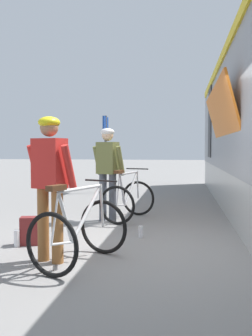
{
  "coord_description": "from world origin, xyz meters",
  "views": [
    {
      "loc": [
        0.39,
        -4.84,
        1.38
      ],
      "look_at": [
        -0.54,
        1.26,
        1.05
      ],
      "focal_mm": 39.16,
      "sensor_mm": 36.0,
      "label": 1
    }
  ],
  "objects_px": {
    "water_bottle_near_the_bikes": "(141,232)",
    "platform_sign_post": "(106,141)",
    "backpack_on_platform": "(31,231)",
    "cyclist_far_in_olive": "(108,166)",
    "bicycle_near_white": "(79,231)",
    "water_bottle_by_the_backpack": "(17,238)",
    "cyclist_near_in_red": "(50,175)",
    "bicycle_far_silver": "(128,199)"
  },
  "relations": [
    {
      "from": "cyclist_far_in_olive",
      "to": "bicycle_far_silver",
      "type": "bearing_deg",
      "value": 24.86
    },
    {
      "from": "bicycle_far_silver",
      "to": "cyclist_near_in_red",
      "type": "bearing_deg",
      "value": -101.31
    },
    {
      "from": "bicycle_near_white",
      "to": "backpack_on_platform",
      "type": "distance_m",
      "value": 1.24
    },
    {
      "from": "bicycle_near_white",
      "to": "water_bottle_by_the_backpack",
      "type": "height_order",
      "value": "bicycle_near_white"
    },
    {
      "from": "water_bottle_by_the_backpack",
      "to": "platform_sign_post",
      "type": "distance_m",
      "value": 6.63
    },
    {
      "from": "water_bottle_by_the_backpack",
      "to": "cyclist_near_in_red",
      "type": "bearing_deg",
      "value": -38.79
    },
    {
      "from": "cyclist_far_in_olive",
      "to": "platform_sign_post",
      "type": "relative_size",
      "value": 0.73
    },
    {
      "from": "bicycle_near_white",
      "to": "water_bottle_near_the_bikes",
      "type": "distance_m",
      "value": 1.55
    },
    {
      "from": "water_bottle_by_the_backpack",
      "to": "platform_sign_post",
      "type": "bearing_deg",
      "value": 90.75
    },
    {
      "from": "water_bottle_near_the_bikes",
      "to": "platform_sign_post",
      "type": "height_order",
      "value": "platform_sign_post"
    },
    {
      "from": "water_bottle_by_the_backpack",
      "to": "platform_sign_post",
      "type": "xyz_separation_m",
      "value": [
        -0.08,
        6.46,
        1.5
      ]
    },
    {
      "from": "platform_sign_post",
      "to": "bicycle_near_white",
      "type": "bearing_deg",
      "value": -80.61
    },
    {
      "from": "cyclist_near_in_red",
      "to": "bicycle_near_white",
      "type": "distance_m",
      "value": 0.76
    },
    {
      "from": "backpack_on_platform",
      "to": "water_bottle_near_the_bikes",
      "type": "height_order",
      "value": "backpack_on_platform"
    },
    {
      "from": "cyclist_near_in_red",
      "to": "platform_sign_post",
      "type": "bearing_deg",
      "value": 96.43
    },
    {
      "from": "cyclist_far_in_olive",
      "to": "backpack_on_platform",
      "type": "distance_m",
      "value": 2.18
    },
    {
      "from": "platform_sign_post",
      "to": "water_bottle_near_the_bikes",
      "type": "bearing_deg",
      "value": -72.92
    },
    {
      "from": "bicycle_far_silver",
      "to": "backpack_on_platform",
      "type": "bearing_deg",
      "value": -118.83
    },
    {
      "from": "bicycle_near_white",
      "to": "cyclist_near_in_red",
      "type": "bearing_deg",
      "value": 171.7
    },
    {
      "from": "bicycle_near_white",
      "to": "platform_sign_post",
      "type": "xyz_separation_m",
      "value": [
        -1.17,
        7.08,
        1.22
      ]
    },
    {
      "from": "bicycle_near_white",
      "to": "backpack_on_platform",
      "type": "bearing_deg",
      "value": 140.79
    },
    {
      "from": "cyclist_near_in_red",
      "to": "cyclist_far_in_olive",
      "type": "xyz_separation_m",
      "value": [
        0.18,
        2.57,
        0.0
      ]
    },
    {
      "from": "bicycle_near_white",
      "to": "platform_sign_post",
      "type": "height_order",
      "value": "platform_sign_post"
    },
    {
      "from": "cyclist_near_in_red",
      "to": "bicycle_far_silver",
      "type": "relative_size",
      "value": 1.45
    },
    {
      "from": "bicycle_near_white",
      "to": "water_bottle_by_the_backpack",
      "type": "xyz_separation_m",
      "value": [
        -1.09,
        0.62,
        -0.28
      ]
    },
    {
      "from": "cyclist_far_in_olive",
      "to": "backpack_on_platform",
      "type": "bearing_deg",
      "value": -112.03
    },
    {
      "from": "backpack_on_platform",
      "to": "platform_sign_post",
      "type": "distance_m",
      "value": 6.47
    },
    {
      "from": "cyclist_far_in_olive",
      "to": "backpack_on_platform",
      "type": "relative_size",
      "value": 4.4
    },
    {
      "from": "water_bottle_near_the_bikes",
      "to": "backpack_on_platform",
      "type": "bearing_deg",
      "value": -157.47
    },
    {
      "from": "cyclist_near_in_red",
      "to": "backpack_on_platform",
      "type": "relative_size",
      "value": 4.4
    },
    {
      "from": "backpack_on_platform",
      "to": "water_bottle_by_the_backpack",
      "type": "xyz_separation_m",
      "value": [
        -0.14,
        -0.15,
        -0.08
      ]
    },
    {
      "from": "water_bottle_near_the_bikes",
      "to": "platform_sign_post",
      "type": "distance_m",
      "value": 6.14
    },
    {
      "from": "bicycle_near_white",
      "to": "platform_sign_post",
      "type": "distance_m",
      "value": 7.28
    },
    {
      "from": "backpack_on_platform",
      "to": "cyclist_far_in_olive",
      "type": "bearing_deg",
      "value": 54.49
    },
    {
      "from": "water_bottle_near_the_bikes",
      "to": "water_bottle_by_the_backpack",
      "type": "bearing_deg",
      "value": -154.88
    },
    {
      "from": "cyclist_far_in_olive",
      "to": "water_bottle_by_the_backpack",
      "type": "distance_m",
      "value": 2.39
    },
    {
      "from": "backpack_on_platform",
      "to": "platform_sign_post",
      "type": "relative_size",
      "value": 0.17
    },
    {
      "from": "cyclist_near_in_red",
      "to": "water_bottle_by_the_backpack",
      "type": "distance_m",
      "value": 1.3
    },
    {
      "from": "cyclist_near_in_red",
      "to": "water_bottle_near_the_bikes",
      "type": "distance_m",
      "value": 1.91
    },
    {
      "from": "bicycle_far_silver",
      "to": "water_bottle_by_the_backpack",
      "type": "bearing_deg",
      "value": -120.02
    },
    {
      "from": "cyclist_near_in_red",
      "to": "bicycle_near_white",
      "type": "relative_size",
      "value": 1.41
    },
    {
      "from": "cyclist_far_in_olive",
      "to": "water_bottle_by_the_backpack",
      "type": "relative_size",
      "value": 7.45
    }
  ]
}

